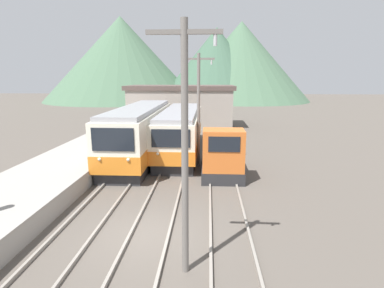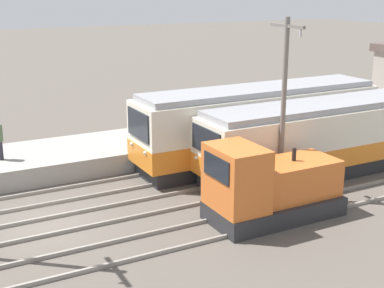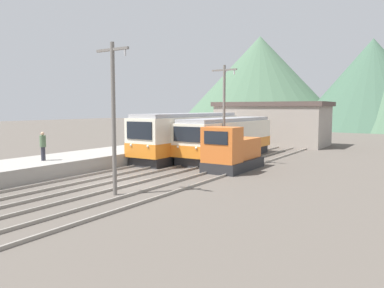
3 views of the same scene
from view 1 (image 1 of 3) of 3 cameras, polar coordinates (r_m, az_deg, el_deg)
ground_plane at (r=11.96m, az=-8.95°, el=-16.62°), size 200.00×200.00×0.00m
track_left at (r=12.70m, az=-20.93°, el=-15.17°), size 1.54×60.00×0.14m
track_center at (r=11.89m, az=-7.98°, el=-16.39°), size 1.54×60.00×0.14m
track_right at (r=11.73m, az=7.23°, el=-16.81°), size 1.54×60.00×0.14m
commuter_train_left at (r=22.24m, az=-9.77°, el=1.86°), size 2.84×12.82×3.77m
commuter_train_center at (r=23.35m, az=-2.18°, el=2.14°), size 2.84×12.38×3.39m
shunting_locomotive at (r=18.34m, az=5.72°, el=-2.03°), size 2.40×5.12×3.00m
catenary_mast_near at (r=8.33m, az=-1.33°, el=-0.14°), size 2.00×0.20×7.30m
catenary_mast_mid at (r=19.48m, az=1.26°, el=7.15°), size 2.00×0.20×7.30m
station_building at (r=36.50m, az=-2.06°, el=7.29°), size 12.60×6.30×4.89m
mountain_backdrop at (r=78.62m, az=-2.00°, el=15.48°), size 67.09×39.00×20.76m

